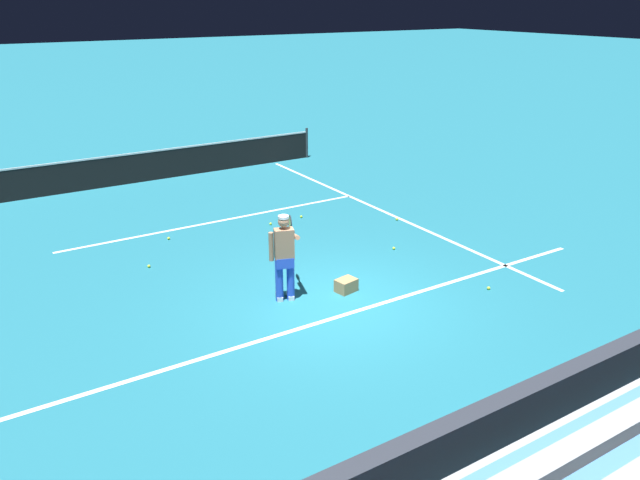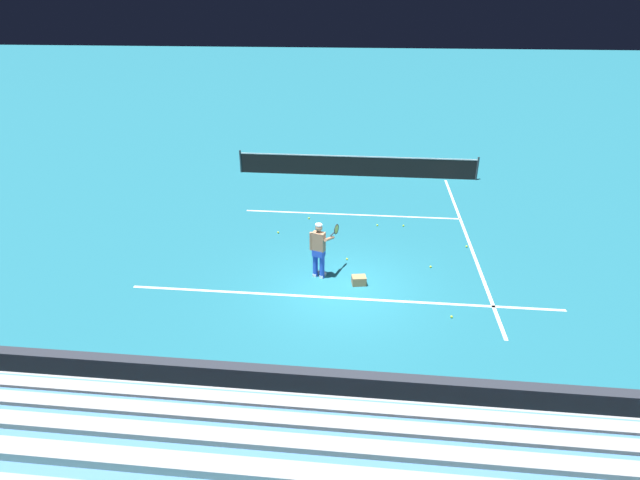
{
  "view_description": "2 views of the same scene",
  "coord_description": "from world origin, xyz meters",
  "px_view_note": "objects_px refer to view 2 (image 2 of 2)",
  "views": [
    {
      "loc": [
        -5.92,
        -8.88,
        5.46
      ],
      "look_at": [
        -0.23,
        0.19,
        1.27
      ],
      "focal_mm": 35.0,
      "sensor_mm": 36.0,
      "label": 1
    },
    {
      "loc": [
        0.61,
        -12.24,
        7.45
      ],
      "look_at": [
        -0.72,
        0.69,
        1.18
      ],
      "focal_mm": 28.0,
      "sensor_mm": 36.0,
      "label": 2
    }
  ],
  "objects_px": {
    "tennis_player": "(319,250)",
    "ball_box_cardboard": "(359,280)",
    "tennis_ball_stray_back": "(403,226)",
    "tennis_ball_by_box": "(452,317)",
    "tennis_ball_toward_net": "(377,225)",
    "tennis_ball_near_player": "(347,259)",
    "tennis_ball_far_left": "(467,246)",
    "tennis_ball_midcourt": "(431,267)",
    "tennis_ball_far_right": "(278,232)",
    "tennis_net": "(356,166)",
    "tennis_ball_on_baseline": "(309,218)"
  },
  "relations": [
    {
      "from": "tennis_ball_toward_net",
      "to": "tennis_ball_by_box",
      "type": "bearing_deg",
      "value": -71.35
    },
    {
      "from": "tennis_ball_near_player",
      "to": "tennis_ball_far_left",
      "type": "bearing_deg",
      "value": 18.44
    },
    {
      "from": "ball_box_cardboard",
      "to": "tennis_ball_on_baseline",
      "type": "distance_m",
      "value": 5.04
    },
    {
      "from": "tennis_player",
      "to": "ball_box_cardboard",
      "type": "height_order",
      "value": "tennis_player"
    },
    {
      "from": "tennis_ball_toward_net",
      "to": "tennis_ball_far_left",
      "type": "distance_m",
      "value": 3.3
    },
    {
      "from": "tennis_ball_toward_net",
      "to": "tennis_ball_stray_back",
      "type": "distance_m",
      "value": 0.95
    },
    {
      "from": "ball_box_cardboard",
      "to": "tennis_ball_toward_net",
      "type": "bearing_deg",
      "value": 82.72
    },
    {
      "from": "tennis_player",
      "to": "tennis_ball_far_right",
      "type": "relative_size",
      "value": 25.98
    },
    {
      "from": "tennis_ball_stray_back",
      "to": "ball_box_cardboard",
      "type": "bearing_deg",
      "value": -109.15
    },
    {
      "from": "tennis_ball_midcourt",
      "to": "tennis_ball_toward_net",
      "type": "relative_size",
      "value": 1.0
    },
    {
      "from": "tennis_ball_on_baseline",
      "to": "tennis_ball_stray_back",
      "type": "xyz_separation_m",
      "value": [
        3.51,
        -0.33,
        0.0
      ]
    },
    {
      "from": "tennis_ball_on_baseline",
      "to": "tennis_net",
      "type": "bearing_deg",
      "value": 73.47
    },
    {
      "from": "tennis_ball_midcourt",
      "to": "tennis_ball_far_right",
      "type": "bearing_deg",
      "value": 158.63
    },
    {
      "from": "tennis_player",
      "to": "tennis_ball_far_left",
      "type": "distance_m",
      "value": 5.36
    },
    {
      "from": "ball_box_cardboard",
      "to": "tennis_ball_stray_back",
      "type": "bearing_deg",
      "value": 70.85
    },
    {
      "from": "tennis_ball_far_left",
      "to": "tennis_net",
      "type": "relative_size",
      "value": 0.01
    },
    {
      "from": "tennis_ball_near_player",
      "to": "tennis_ball_stray_back",
      "type": "distance_m",
      "value": 3.4
    },
    {
      "from": "tennis_player",
      "to": "tennis_ball_toward_net",
      "type": "relative_size",
      "value": 25.98
    },
    {
      "from": "tennis_player",
      "to": "tennis_net",
      "type": "bearing_deg",
      "value": 85.6
    },
    {
      "from": "tennis_ball_toward_net",
      "to": "tennis_ball_far_left",
      "type": "bearing_deg",
      "value": -26.01
    },
    {
      "from": "ball_box_cardboard",
      "to": "tennis_ball_by_box",
      "type": "bearing_deg",
      "value": -30.7
    },
    {
      "from": "tennis_ball_stray_back",
      "to": "tennis_ball_midcourt",
      "type": "bearing_deg",
      "value": -77.32
    },
    {
      "from": "tennis_ball_midcourt",
      "to": "tennis_player",
      "type": "bearing_deg",
      "value": -165.33
    },
    {
      "from": "tennis_player",
      "to": "tennis_ball_on_baseline",
      "type": "xyz_separation_m",
      "value": [
        -0.84,
        4.27,
        -0.86
      ]
    },
    {
      "from": "tennis_ball_far_left",
      "to": "tennis_net",
      "type": "xyz_separation_m",
      "value": [
        -3.96,
        7.14,
        0.46
      ]
    },
    {
      "from": "tennis_player",
      "to": "tennis_net",
      "type": "distance_m",
      "value": 9.61
    },
    {
      "from": "tennis_player",
      "to": "tennis_ball_by_box",
      "type": "xyz_separation_m",
      "value": [
        3.65,
        -1.8,
        -0.86
      ]
    },
    {
      "from": "ball_box_cardboard",
      "to": "tennis_ball_far_right",
      "type": "xyz_separation_m",
      "value": [
        -2.96,
        3.23,
        -0.1
      ]
    },
    {
      "from": "tennis_ball_toward_net",
      "to": "tennis_ball_by_box",
      "type": "xyz_separation_m",
      "value": [
        1.92,
        -5.68,
        0.0
      ]
    },
    {
      "from": "tennis_ball_by_box",
      "to": "tennis_net",
      "type": "height_order",
      "value": "tennis_net"
    },
    {
      "from": "tennis_ball_midcourt",
      "to": "tennis_net",
      "type": "xyz_separation_m",
      "value": [
        -2.63,
        8.7,
        0.46
      ]
    },
    {
      "from": "tennis_ball_toward_net",
      "to": "tennis_net",
      "type": "relative_size",
      "value": 0.01
    },
    {
      "from": "tennis_ball_stray_back",
      "to": "tennis_ball_by_box",
      "type": "relative_size",
      "value": 1.0
    },
    {
      "from": "tennis_ball_near_player",
      "to": "tennis_ball_stray_back",
      "type": "bearing_deg",
      "value": 55.85
    },
    {
      "from": "tennis_ball_stray_back",
      "to": "tennis_ball_far_left",
      "type": "relative_size",
      "value": 1.0
    },
    {
      "from": "tennis_ball_stray_back",
      "to": "tennis_ball_on_baseline",
      "type": "bearing_deg",
      "value": 174.62
    },
    {
      "from": "tennis_player",
      "to": "tennis_ball_near_player",
      "type": "xyz_separation_m",
      "value": [
        0.77,
        1.12,
        -0.86
      ]
    },
    {
      "from": "tennis_player",
      "to": "tennis_ball_toward_net",
      "type": "xyz_separation_m",
      "value": [
        1.73,
        3.88,
        -0.86
      ]
    },
    {
      "from": "tennis_ball_near_player",
      "to": "ball_box_cardboard",
      "type": "bearing_deg",
      "value": -73.83
    },
    {
      "from": "tennis_player",
      "to": "tennis_ball_far_right",
      "type": "xyz_separation_m",
      "value": [
        -1.77,
        2.89,
        -0.86
      ]
    },
    {
      "from": "tennis_net",
      "to": "tennis_ball_midcourt",
      "type": "bearing_deg",
      "value": -73.19
    },
    {
      "from": "tennis_ball_toward_net",
      "to": "tennis_player",
      "type": "bearing_deg",
      "value": -114.01
    },
    {
      "from": "tennis_net",
      "to": "ball_box_cardboard",
      "type": "bearing_deg",
      "value": -87.38
    },
    {
      "from": "tennis_ball_far_right",
      "to": "tennis_ball_stray_back",
      "type": "bearing_deg",
      "value": 13.31
    },
    {
      "from": "tennis_ball_far_right",
      "to": "tennis_ball_stray_back",
      "type": "height_order",
      "value": "same"
    },
    {
      "from": "tennis_ball_on_baseline",
      "to": "tennis_ball_toward_net",
      "type": "relative_size",
      "value": 1.0
    },
    {
      "from": "tennis_ball_near_player",
      "to": "tennis_ball_by_box",
      "type": "height_order",
      "value": "same"
    },
    {
      "from": "tennis_player",
      "to": "tennis_ball_stray_back",
      "type": "xyz_separation_m",
      "value": [
        2.68,
        3.94,
        -0.86
      ]
    },
    {
      "from": "ball_box_cardboard",
      "to": "tennis_ball_midcourt",
      "type": "bearing_deg",
      "value": 29.3
    },
    {
      "from": "ball_box_cardboard",
      "to": "tennis_ball_toward_net",
      "type": "height_order",
      "value": "ball_box_cardboard"
    }
  ]
}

